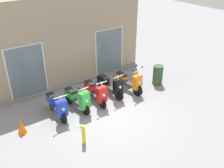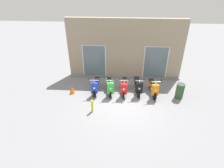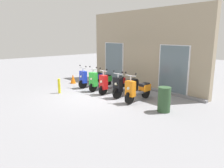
# 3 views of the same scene
# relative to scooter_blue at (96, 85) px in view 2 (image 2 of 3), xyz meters

# --- Properties ---
(ground_plane) EXTENTS (40.00, 40.00, 0.00)m
(ground_plane) POSITION_rel_scooter_blue_xyz_m (1.69, -0.92, -0.48)
(ground_plane) COLOR gray
(storefront_facade) EXTENTS (7.56, 0.50, 3.99)m
(storefront_facade) POSITION_rel_scooter_blue_xyz_m (1.69, 2.15, 1.44)
(storefront_facade) COLOR gray
(storefront_facade) RESTS_ON ground_plane
(scooter_blue) EXTENTS (0.62, 1.51, 1.21)m
(scooter_blue) POSITION_rel_scooter_blue_xyz_m (0.00, 0.00, 0.00)
(scooter_blue) COLOR black
(scooter_blue) RESTS_ON ground_plane
(scooter_green) EXTENTS (0.57, 1.53, 1.25)m
(scooter_green) POSITION_rel_scooter_blue_xyz_m (0.85, -0.02, 0.01)
(scooter_green) COLOR black
(scooter_green) RESTS_ON ground_plane
(scooter_red) EXTENTS (0.56, 1.57, 1.26)m
(scooter_red) POSITION_rel_scooter_blue_xyz_m (1.71, 0.01, 0.02)
(scooter_red) COLOR black
(scooter_red) RESTS_ON ground_plane
(scooter_black) EXTENTS (0.56, 1.65, 1.23)m
(scooter_black) POSITION_rel_scooter_blue_xyz_m (2.52, 0.14, 0.00)
(scooter_black) COLOR black
(scooter_black) RESTS_ON ground_plane
(scooter_orange) EXTENTS (0.57, 1.66, 1.29)m
(scooter_orange) POSITION_rel_scooter_blue_xyz_m (3.41, -0.01, -0.01)
(scooter_orange) COLOR black
(scooter_orange) RESTS_ON ground_plane
(trash_bin) EXTENTS (0.45, 0.45, 0.91)m
(trash_bin) POSITION_rel_scooter_blue_xyz_m (4.92, -0.27, -0.02)
(trash_bin) COLOR #2D4C2D
(trash_bin) RESTS_ON ground_plane
(curb_bollard) EXTENTS (0.12, 0.12, 0.70)m
(curb_bollard) POSITION_rel_scooter_blue_xyz_m (0.07, -1.88, -0.13)
(curb_bollard) COLOR yellow
(curb_bollard) RESTS_ON ground_plane
(traffic_cone) EXTENTS (0.32, 0.32, 0.52)m
(traffic_cone) POSITION_rel_scooter_blue_xyz_m (-1.43, -0.22, -0.22)
(traffic_cone) COLOR orange
(traffic_cone) RESTS_ON ground_plane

